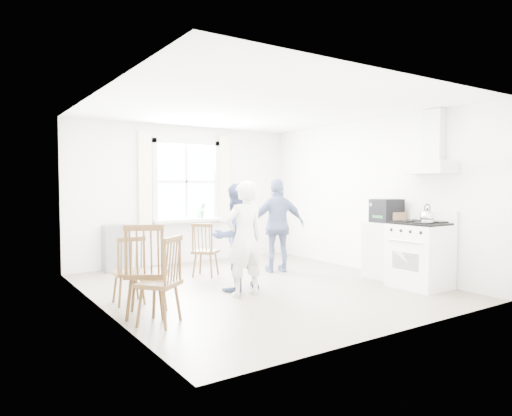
{
  "coord_description": "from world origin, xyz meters",
  "views": [
    {
      "loc": [
        -3.71,
        -5.49,
        1.5
      ],
      "look_at": [
        0.08,
        0.2,
        1.14
      ],
      "focal_mm": 32.0,
      "sensor_mm": 36.0,
      "label": 1
    }
  ],
  "objects_px": {
    "windsor_chair_c": "(167,271)",
    "stereo_stack": "(386,211)",
    "gas_stove": "(420,254)",
    "person_mid": "(236,237)",
    "low_cabinet": "(385,250)",
    "person_left": "(244,239)",
    "windsor_chair_b": "(145,261)",
    "person_right": "(278,225)",
    "windsor_chair_a": "(130,263)"
  },
  "relations": [
    {
      "from": "windsor_chair_c",
      "to": "stereo_stack",
      "type": "bearing_deg",
      "value": 4.46
    },
    {
      "from": "gas_stove",
      "to": "person_mid",
      "type": "relative_size",
      "value": 0.74
    },
    {
      "from": "low_cabinet",
      "to": "person_left",
      "type": "relative_size",
      "value": 0.58
    },
    {
      "from": "windsor_chair_b",
      "to": "person_left",
      "type": "xyz_separation_m",
      "value": [
        1.48,
        0.28,
        0.12
      ]
    },
    {
      "from": "person_right",
      "to": "low_cabinet",
      "type": "bearing_deg",
      "value": 146.43
    },
    {
      "from": "stereo_stack",
      "to": "person_left",
      "type": "height_order",
      "value": "person_left"
    },
    {
      "from": "low_cabinet",
      "to": "gas_stove",
      "type": "bearing_deg",
      "value": -95.68
    },
    {
      "from": "gas_stove",
      "to": "stereo_stack",
      "type": "height_order",
      "value": "stereo_stack"
    },
    {
      "from": "person_mid",
      "to": "person_right",
      "type": "bearing_deg",
      "value": -154.8
    },
    {
      "from": "low_cabinet",
      "to": "windsor_chair_b",
      "type": "distance_m",
      "value": 3.94
    },
    {
      "from": "low_cabinet",
      "to": "windsor_chair_b",
      "type": "bearing_deg",
      "value": 179.82
    },
    {
      "from": "windsor_chair_c",
      "to": "person_right",
      "type": "distance_m",
      "value": 3.24
    },
    {
      "from": "windsor_chair_a",
      "to": "windsor_chair_b",
      "type": "xyz_separation_m",
      "value": [
        -0.05,
        -0.66,
        0.13
      ]
    },
    {
      "from": "stereo_stack",
      "to": "windsor_chair_a",
      "type": "relative_size",
      "value": 0.5
    },
    {
      "from": "windsor_chair_b",
      "to": "windsor_chair_c",
      "type": "distance_m",
      "value": 0.37
    },
    {
      "from": "stereo_stack",
      "to": "person_left",
      "type": "relative_size",
      "value": 0.28
    },
    {
      "from": "person_mid",
      "to": "gas_stove",
      "type": "bearing_deg",
      "value": 144.97
    },
    {
      "from": "low_cabinet",
      "to": "person_right",
      "type": "relative_size",
      "value": 0.56
    },
    {
      "from": "stereo_stack",
      "to": "person_mid",
      "type": "distance_m",
      "value": 2.48
    },
    {
      "from": "stereo_stack",
      "to": "person_right",
      "type": "relative_size",
      "value": 0.27
    },
    {
      "from": "gas_stove",
      "to": "stereo_stack",
      "type": "xyz_separation_m",
      "value": [
        0.05,
        0.67,
        0.6
      ]
    },
    {
      "from": "low_cabinet",
      "to": "person_left",
      "type": "distance_m",
      "value": 2.49
    },
    {
      "from": "windsor_chair_b",
      "to": "windsor_chair_c",
      "type": "height_order",
      "value": "windsor_chair_b"
    },
    {
      "from": "person_left",
      "to": "person_right",
      "type": "distance_m",
      "value": 1.76
    },
    {
      "from": "low_cabinet",
      "to": "person_right",
      "type": "bearing_deg",
      "value": 127.78
    },
    {
      "from": "windsor_chair_b",
      "to": "stereo_stack",
      "type": "bearing_deg",
      "value": -0.69
    },
    {
      "from": "person_right",
      "to": "windsor_chair_a",
      "type": "bearing_deg",
      "value": 33.18
    },
    {
      "from": "gas_stove",
      "to": "windsor_chair_b",
      "type": "distance_m",
      "value": 3.93
    },
    {
      "from": "low_cabinet",
      "to": "stereo_stack",
      "type": "distance_m",
      "value": 0.63
    },
    {
      "from": "windsor_chair_c",
      "to": "person_left",
      "type": "distance_m",
      "value": 1.51
    },
    {
      "from": "windsor_chair_a",
      "to": "person_mid",
      "type": "bearing_deg",
      "value": -1.32
    },
    {
      "from": "person_right",
      "to": "windsor_chair_b",
      "type": "bearing_deg",
      "value": 44.52
    },
    {
      "from": "windsor_chair_a",
      "to": "person_mid",
      "type": "relative_size",
      "value": 0.57
    },
    {
      "from": "windsor_chair_b",
      "to": "person_right",
      "type": "xyz_separation_m",
      "value": [
        2.85,
        1.38,
        0.14
      ]
    },
    {
      "from": "low_cabinet",
      "to": "person_left",
      "type": "height_order",
      "value": "person_left"
    },
    {
      "from": "windsor_chair_a",
      "to": "windsor_chair_b",
      "type": "distance_m",
      "value": 0.67
    },
    {
      "from": "windsor_chair_a",
      "to": "windsor_chair_b",
      "type": "bearing_deg",
      "value": -94.1
    },
    {
      "from": "stereo_stack",
      "to": "person_left",
      "type": "distance_m",
      "value": 2.47
    },
    {
      "from": "low_cabinet",
      "to": "windsor_chair_b",
      "type": "height_order",
      "value": "windsor_chair_b"
    },
    {
      "from": "low_cabinet",
      "to": "windsor_chair_c",
      "type": "distance_m",
      "value": 3.83
    },
    {
      "from": "windsor_chair_a",
      "to": "person_mid",
      "type": "distance_m",
      "value": 1.52
    },
    {
      "from": "low_cabinet",
      "to": "person_mid",
      "type": "xyz_separation_m",
      "value": [
        -2.39,
        0.63,
        0.3
      ]
    },
    {
      "from": "windsor_chair_b",
      "to": "person_left",
      "type": "distance_m",
      "value": 1.51
    },
    {
      "from": "gas_stove",
      "to": "person_right",
      "type": "bearing_deg",
      "value": 115.78
    },
    {
      "from": "windsor_chair_c",
      "to": "person_left",
      "type": "relative_size",
      "value": 0.62
    },
    {
      "from": "person_right",
      "to": "person_mid",
      "type": "bearing_deg",
      "value": 48.94
    },
    {
      "from": "low_cabinet",
      "to": "stereo_stack",
      "type": "bearing_deg",
      "value": -122.66
    },
    {
      "from": "windsor_chair_c",
      "to": "person_mid",
      "type": "height_order",
      "value": "person_mid"
    },
    {
      "from": "low_cabinet",
      "to": "windsor_chair_c",
      "type": "relative_size",
      "value": 0.94
    },
    {
      "from": "person_left",
      "to": "windsor_chair_a",
      "type": "bearing_deg",
      "value": -14.38
    }
  ]
}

